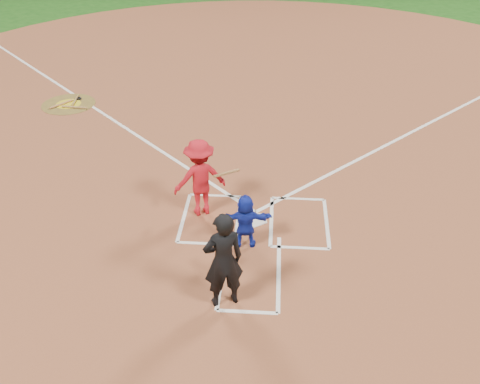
# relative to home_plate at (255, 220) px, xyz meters

# --- Properties ---
(ground) EXTENTS (120.00, 120.00, 0.00)m
(ground) POSITION_rel_home_plate_xyz_m (0.00, 0.00, -0.02)
(ground) COLOR #184912
(ground) RESTS_ON ground
(home_plate_dirt) EXTENTS (28.00, 28.00, 0.01)m
(home_plate_dirt) POSITION_rel_home_plate_xyz_m (0.00, 6.00, -0.01)
(home_plate_dirt) COLOR brown
(home_plate_dirt) RESTS_ON ground
(home_plate) EXTENTS (0.60, 0.60, 0.02)m
(home_plate) POSITION_rel_home_plate_xyz_m (0.00, 0.00, 0.00)
(home_plate) COLOR silver
(home_plate) RESTS_ON home_plate_dirt
(on_deck_circle) EXTENTS (1.70, 1.70, 0.01)m
(on_deck_circle) POSITION_rel_home_plate_xyz_m (-6.28, 5.89, -0.00)
(on_deck_circle) COLOR brown
(on_deck_circle) RESTS_ON home_plate_dirt
(on_deck_logo) EXTENTS (0.80, 0.80, 0.00)m
(on_deck_logo) POSITION_rel_home_plate_xyz_m (-6.28, 5.89, 0.00)
(on_deck_logo) COLOR gold
(on_deck_logo) RESTS_ON on_deck_circle
(on_deck_bat_a) EXTENTS (0.15, 0.84, 0.06)m
(on_deck_bat_a) POSITION_rel_home_plate_xyz_m (-6.13, 6.14, 0.03)
(on_deck_bat_a) COLOR olive
(on_deck_bat_a) RESTS_ON on_deck_circle
(on_deck_bat_b) EXTENTS (0.55, 0.72, 0.06)m
(on_deck_bat_b) POSITION_rel_home_plate_xyz_m (-6.48, 5.79, 0.03)
(on_deck_bat_b) COLOR #A2683B
(on_deck_bat_b) RESTS_ON on_deck_circle
(on_deck_bat_c) EXTENTS (0.84, 0.14, 0.06)m
(on_deck_bat_c) POSITION_rel_home_plate_xyz_m (-5.98, 5.59, 0.03)
(on_deck_bat_c) COLOR olive
(on_deck_bat_c) RESTS_ON on_deck_circle
(bat_weight_donut) EXTENTS (0.19, 0.19, 0.05)m
(bat_weight_donut) POSITION_rel_home_plate_xyz_m (-6.08, 6.29, 0.03)
(bat_weight_donut) COLOR black
(bat_weight_donut) RESTS_ON on_deck_circle
(catcher) EXTENTS (1.15, 0.47, 1.20)m
(catcher) POSITION_rel_home_plate_xyz_m (-0.16, -0.89, 0.59)
(catcher) COLOR #1629B3
(catcher) RESTS_ON home_plate_dirt
(umpire) EXTENTS (0.83, 0.69, 1.95)m
(umpire) POSITION_rel_home_plate_xyz_m (-0.44, -2.57, 0.97)
(umpire) COLOR black
(umpire) RESTS_ON home_plate_dirt
(chalk_markings) EXTENTS (28.35, 17.32, 0.01)m
(chalk_markings) POSITION_rel_home_plate_xyz_m (0.00, 5.29, -0.01)
(chalk_markings) COLOR white
(chalk_markings) RESTS_ON home_plate_dirt
(batter_at_plate) EXTENTS (1.53, 1.07, 1.81)m
(batter_at_plate) POSITION_rel_home_plate_xyz_m (-1.22, 0.23, 0.90)
(batter_at_plate) COLOR red
(batter_at_plate) RESTS_ON home_plate_dirt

